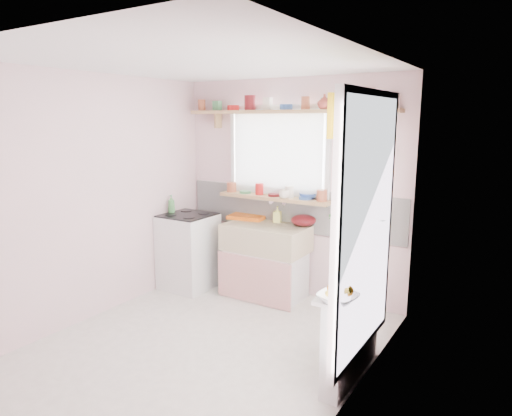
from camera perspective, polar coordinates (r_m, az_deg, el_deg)
The scene contains 19 objects.
room at distance 4.35m, azimuth 7.50°, elevation 2.11°, with size 3.20×3.20×3.20m.
sink_unit at distance 5.31m, azimuth 1.20°, elevation -6.57°, with size 0.95×0.65×1.11m.
cooker at distance 5.65m, azimuth -8.43°, elevation -5.31°, with size 0.58×0.58×0.93m.
radiator_ledge at distance 3.82m, azimuth 11.84°, elevation -14.67°, with size 0.22×0.95×0.78m.
windowsill at distance 5.30m, azimuth 2.27°, elevation 1.27°, with size 1.40×0.22×0.04m, color tan.
pine_shelf at distance 5.14m, azimuth 3.78°, elevation 11.93°, with size 2.52×0.24×0.04m, color tan.
shelf_crockery at distance 5.14m, azimuth 3.79°, elevation 12.77°, with size 2.47×0.11×0.12m.
sill_crockery at distance 5.30m, azimuth 2.11°, elevation 2.09°, with size 1.35×0.11×0.12m.
dish_tray at distance 5.56m, azimuth -1.01°, elevation -1.07°, with size 0.43×0.33×0.04m, color orange.
colander at distance 5.19m, azimuth 5.95°, elevation -1.53°, with size 0.29×0.29×0.13m, color #570F13.
jade_plant at distance 3.97m, azimuth 13.04°, elevation -3.29°, with size 0.54×0.47×0.60m, color #2A692A.
fruit_bowl at distance 3.30m, azimuth 10.19°, elevation -11.04°, with size 0.27×0.27×0.07m, color silver.
herb_pot at distance 3.81m, azimuth 11.76°, elevation -6.79°, with size 0.12×0.08×0.22m, color #35712D.
soap_bottle_sink at distance 5.34m, azimuth 2.68°, elevation -0.80°, with size 0.09×0.09×0.19m, color #E4E365.
sill_cup at distance 5.16m, azimuth 3.57°, elevation 1.75°, with size 0.12×0.12×0.10m, color white.
sill_bowl at distance 5.16m, azimuth 6.56°, elevation 1.52°, with size 0.20×0.20×0.06m, color #3153A2.
shelf_vase at distance 4.88m, azimuth 8.54°, elevation 13.00°, with size 0.14×0.14×0.15m, color #9B3B2F.
cooker_bottle at distance 5.63m, azimuth -10.53°, elevation 0.50°, with size 0.09×0.09×0.22m, color #468C48.
fruit at distance 3.28m, azimuth 10.36°, elevation -10.08°, with size 0.20×0.14×0.10m.
Camera 1 is at (2.44, -3.05, 2.04)m, focal length 32.00 mm.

